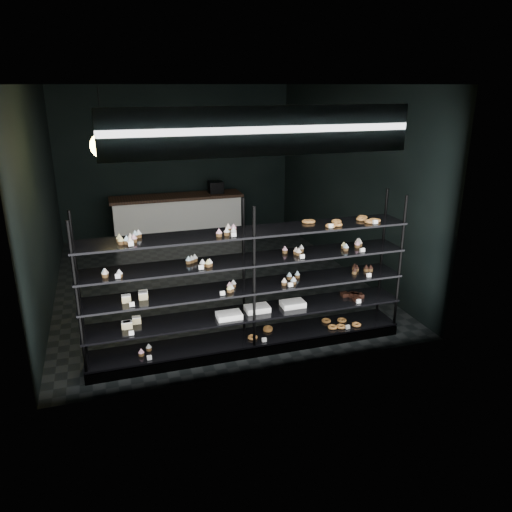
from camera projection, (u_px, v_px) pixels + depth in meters
name	position (u px, v px, depth m)	size (l,w,h in m)	color
room	(206.00, 188.00, 8.08)	(5.01, 6.01, 3.20)	black
display_shelf	(247.00, 304.00, 6.17)	(4.00, 0.50, 1.91)	black
signage	(264.00, 131.00, 5.06)	(3.30, 0.05, 0.50)	#0B103B
pendant_lamp	(103.00, 146.00, 6.41)	(0.33, 0.33, 0.90)	black
service_counter	(178.00, 217.00, 10.66)	(2.76, 0.65, 1.23)	silver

